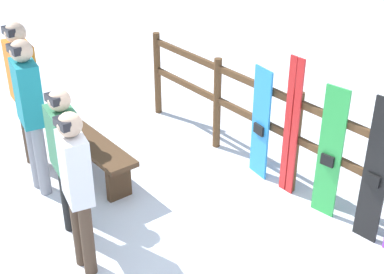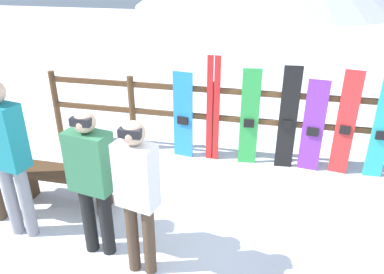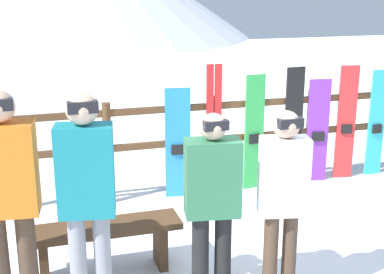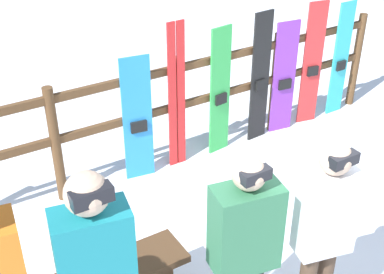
# 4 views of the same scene
# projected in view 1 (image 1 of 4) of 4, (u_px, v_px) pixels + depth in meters

# --- Properties ---
(ground_plane) EXTENTS (40.00, 40.00, 0.00)m
(ground_plane) POSITION_uv_depth(u_px,v_px,m) (146.00, 263.00, 5.14)
(ground_plane) COLOR white
(fence) EXTENTS (5.44, 0.10, 1.23)m
(fence) POSITION_uv_depth(u_px,v_px,m) (296.00, 135.00, 5.90)
(fence) COLOR brown
(fence) RESTS_ON ground
(bench) EXTENTS (1.40, 0.36, 0.49)m
(bench) POSITION_uv_depth(u_px,v_px,m) (94.00, 152.00, 6.30)
(bench) COLOR #4C331E
(bench) RESTS_ON ground
(person_orange) EXTENTS (0.49, 0.31, 1.83)m
(person_orange) POSITION_uv_depth(u_px,v_px,m) (24.00, 86.00, 6.24)
(person_orange) COLOR #4C3828
(person_orange) RESTS_ON ground
(person_plaid_green) EXTENTS (0.47, 0.31, 1.61)m
(person_plaid_green) POSITION_uv_depth(u_px,v_px,m) (66.00, 155.00, 5.11)
(person_plaid_green) COLOR black
(person_plaid_green) RESTS_ON ground
(person_white) EXTENTS (0.41, 0.28, 1.63)m
(person_white) POSITION_uv_depth(u_px,v_px,m) (77.00, 182.00, 4.64)
(person_white) COLOR #4C3828
(person_white) RESTS_ON ground
(person_teal) EXTENTS (0.45, 0.30, 1.81)m
(person_teal) POSITION_uv_depth(u_px,v_px,m) (30.00, 106.00, 5.75)
(person_teal) COLOR gray
(person_teal) RESTS_ON ground
(snowboard_blue) EXTENTS (0.31, 0.09, 1.37)m
(snowboard_blue) POSITION_uv_depth(u_px,v_px,m) (261.00, 124.00, 6.23)
(snowboard_blue) COLOR #288CE0
(snowboard_blue) RESTS_ON ground
(ski_pair_red) EXTENTS (0.19, 0.02, 1.64)m
(ski_pair_red) POSITION_uv_depth(u_px,v_px,m) (291.00, 128.00, 5.85)
(ski_pair_red) COLOR red
(ski_pair_red) RESTS_ON ground
(snowboard_green) EXTENTS (0.27, 0.08, 1.48)m
(snowboard_green) POSITION_uv_depth(u_px,v_px,m) (330.00, 154.00, 5.51)
(snowboard_green) COLOR green
(snowboard_green) RESTS_ON ground
(snowboard_black_stripe) EXTENTS (0.26, 0.07, 1.55)m
(snowboard_black_stripe) POSITION_uv_depth(u_px,v_px,m) (376.00, 173.00, 5.12)
(snowboard_black_stripe) COLOR black
(snowboard_black_stripe) RESTS_ON ground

